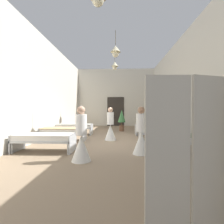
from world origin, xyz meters
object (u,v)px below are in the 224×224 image
(bed_left_row_0, at_px, (45,138))
(bed_right_row_1, at_px, (162,131))
(nurse_near_aisle, at_px, (141,137))
(bed_right_row_0, at_px, (177,139))
(bed_left_row_2, at_px, (75,126))
(nurse_mid_aisle, at_px, (110,128))
(potted_plant, at_px, (122,118))
(nurse_far_aisle, at_px, (81,141))
(bed_right_row_2, at_px, (153,127))
(bed_left_row_1, at_px, (64,131))
(privacy_screen, at_px, (212,167))

(bed_left_row_0, xyz_separation_m, bed_right_row_1, (4.27, 1.90, 0.00))
(bed_left_row_0, distance_m, nurse_near_aisle, 3.13)
(bed_right_row_0, height_order, nurse_near_aisle, nurse_near_aisle)
(bed_right_row_0, xyz_separation_m, bed_left_row_2, (-4.27, 3.80, 0.00))
(bed_left_row_0, height_order, nurse_near_aisle, nurse_near_aisle)
(bed_left_row_2, xyz_separation_m, nurse_mid_aisle, (2.04, -1.62, 0.09))
(bed_left_row_2, relative_size, potted_plant, 1.42)
(bed_right_row_1, distance_m, nurse_near_aisle, 2.39)
(bed_left_row_0, relative_size, nurse_far_aisle, 1.28)
(bed_right_row_1, xyz_separation_m, bed_left_row_2, (-4.27, 1.90, 0.00))
(nurse_far_aisle, distance_m, potted_plant, 6.42)
(bed_right_row_2, xyz_separation_m, nurse_mid_aisle, (-2.22, -1.62, 0.09))
(bed_right_row_2, bearing_deg, bed_left_row_1, -155.99)
(bed_left_row_0, bearing_deg, bed_right_row_0, 0.00)
(potted_plant, bearing_deg, nurse_mid_aisle, -99.86)
(bed_right_row_2, relative_size, nurse_near_aisle, 1.28)
(nurse_far_aisle, bearing_deg, bed_left_row_2, -39.42)
(bed_left_row_1, distance_m, nurse_mid_aisle, 2.06)
(bed_right_row_0, bearing_deg, privacy_screen, -103.81)
(bed_right_row_0, height_order, bed_right_row_2, same)
(bed_right_row_2, xyz_separation_m, nurse_near_aisle, (-1.15, -4.00, 0.09))
(bed_right_row_2, bearing_deg, potted_plant, 137.65)
(bed_left_row_1, xyz_separation_m, potted_plant, (2.59, 3.43, 0.39))
(bed_right_row_1, relative_size, nurse_far_aisle, 1.28)
(bed_left_row_2, xyz_separation_m, privacy_screen, (3.32, -7.67, 0.41))
(bed_right_row_2, xyz_separation_m, potted_plant, (-1.67, 1.53, 0.39))
(bed_right_row_0, xyz_separation_m, bed_right_row_2, (0.00, 3.80, 0.00))
(bed_right_row_1, distance_m, privacy_screen, 5.86)
(nurse_mid_aisle, bearing_deg, bed_left_row_1, 136.26)
(bed_right_row_0, distance_m, bed_left_row_1, 4.67)
(bed_left_row_2, bearing_deg, privacy_screen, -66.61)
(bed_right_row_0, relative_size, nurse_far_aisle, 1.28)
(bed_right_row_2, distance_m, nurse_mid_aisle, 2.75)
(bed_right_row_0, bearing_deg, bed_left_row_0, 180.00)
(bed_right_row_0, height_order, bed_right_row_1, same)
(nurse_far_aisle, bearing_deg, bed_left_row_1, -29.67)
(bed_right_row_0, bearing_deg, nurse_mid_aisle, 135.53)
(bed_left_row_0, bearing_deg, privacy_screen, -49.38)
(bed_left_row_2, xyz_separation_m, nurse_far_aisle, (1.43, -4.78, 0.09))
(bed_left_row_2, distance_m, privacy_screen, 8.36)
(bed_left_row_1, height_order, bed_left_row_2, same)
(bed_left_row_1, height_order, potted_plant, potted_plant)
(bed_right_row_1, xyz_separation_m, nurse_far_aisle, (-2.83, -2.88, 0.09))
(bed_left_row_0, xyz_separation_m, bed_right_row_0, (4.27, 0.00, 0.00))
(potted_plant, bearing_deg, bed_right_row_2, -42.35)
(bed_left_row_0, bearing_deg, nurse_mid_aisle, 46.85)
(bed_right_row_1, bearing_deg, bed_right_row_2, 90.00)
(bed_left_row_1, relative_size, bed_left_row_2, 1.00)
(privacy_screen, bearing_deg, bed_left_row_0, 110.20)
(nurse_far_aisle, height_order, privacy_screen, privacy_screen)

